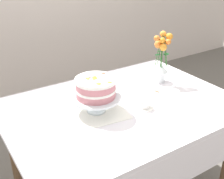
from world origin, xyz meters
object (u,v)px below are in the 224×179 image
cake_stand (96,99)px  layer_cake (96,88)px  dining_table (124,119)px  flower_vase (161,60)px  teacup (144,104)px

cake_stand → layer_cake: (-0.00, -0.00, 0.07)m
dining_table → cake_stand: (-0.17, 0.04, 0.17)m
cake_stand → flower_vase: (0.59, 0.12, 0.08)m
dining_table → teacup: size_ratio=12.02×
layer_cake → flower_vase: size_ratio=0.66×
flower_vase → teacup: (-0.33, -0.24, -0.14)m
dining_table → cake_stand: size_ratio=4.83×
layer_cake → flower_vase: 0.61m
dining_table → layer_cake: bearing=167.5°
cake_stand → flower_vase: 0.61m
dining_table → flower_vase: 0.52m
teacup → dining_table: bearing=136.8°
dining_table → flower_vase: flower_vase is taller
dining_table → cake_stand: 0.25m
layer_cake → teacup: layer_cake is taller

